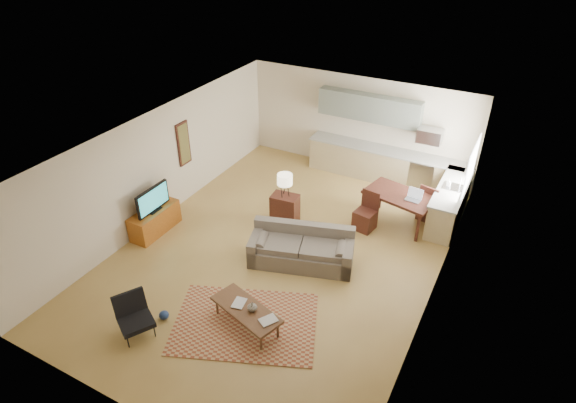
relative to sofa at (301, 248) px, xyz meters
The scene contains 25 objects.
room 1.10m from the sofa, 167.76° to the left, with size 9.00×9.00×9.00m.
kitchen_counter_back 4.31m from the sofa, 85.25° to the left, with size 4.26×0.64×0.92m, color tan, non-canonical shape.
kitchen_counter_right 3.93m from the sofa, 52.56° to the left, with size 0.64×2.26×0.92m, color tan, non-canonical shape.
kitchen_range 4.54m from the sofa, 71.27° to the left, with size 0.62×0.62×0.90m, color #A5A8AD.
kitchen_microwave 4.70m from the sofa, 71.35° to the left, with size 0.62×0.40×0.35m, color #A5A8AD.
upper_cabinets 4.72m from the sofa, 93.13° to the left, with size 2.80×0.34×0.70m, color slate.
window_right 4.27m from the sofa, 49.24° to the left, with size 0.02×1.40×1.05m, color white.
wall_art_left 4.06m from the sofa, 164.83° to the left, with size 0.06×0.42×1.10m, color olive, non-canonical shape.
triptych 4.83m from the sofa, 97.98° to the left, with size 1.70×0.04×0.50m, color beige, non-canonical shape.
rug 2.10m from the sofa, 93.20° to the right, with size 2.58×1.79×0.02m, color brown.
sofa is the anchor object (origin of this frame).
coffee_table 2.10m from the sofa, 91.74° to the right, with size 1.40×0.56×0.42m, color #4D2E1A, non-canonical shape.
book_a 2.09m from the sofa, 99.52° to the right, with size 0.26×0.32×0.03m, color maroon.
book_b 2.12m from the sofa, 80.77° to the right, with size 0.35×0.37×0.02m, color navy.
vase 2.07m from the sofa, 88.36° to the right, with size 0.18×0.18×0.18m, color black.
armchair 3.58m from the sofa, 118.03° to the right, with size 0.66×0.66×0.75m, color black, non-canonical shape.
tv_credenza 3.57m from the sofa, behind, with size 0.49×1.28×0.59m, color #8F4814, non-canonical shape.
tv 3.56m from the sofa, behind, with size 0.10×0.98×0.59m, color black, non-canonical shape.
console_table 1.58m from the sofa, 131.03° to the left, with size 0.63×0.42×0.73m, color #361711, non-canonical shape.
table_lamp 1.70m from the sofa, 131.03° to the left, with size 0.36×0.36×0.59m, color beige, non-canonical shape.
dining_table 2.76m from the sofa, 60.30° to the left, with size 1.60×0.92×0.81m, color #361711, non-canonical shape.
dining_chair_near 1.98m from the sofa, 67.72° to the left, with size 0.45×0.47×0.94m, color #361711, non-canonical shape.
dining_chair_far 3.57m from the sofa, 56.20° to the left, with size 0.46×0.48×0.97m, color #361711, non-canonical shape.
laptop 2.90m from the sofa, 53.63° to the left, with size 0.34×0.26×0.26m, color #A5A8AD, non-canonical shape.
soap_bottle 3.90m from the sofa, 53.58° to the left, with size 0.09×0.09×0.19m, color beige.
Camera 1 is at (4.08, -7.38, 6.59)m, focal length 30.00 mm.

